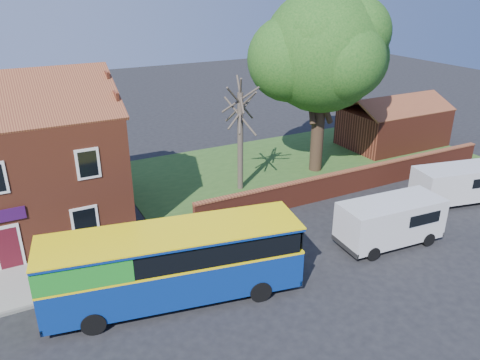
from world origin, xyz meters
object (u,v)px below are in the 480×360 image
van_far (457,183)px  large_tree (322,55)px  van_near (390,220)px  bus (165,263)px

van_far → large_tree: 11.68m
van_far → large_tree: (-4.27, 8.50, 6.77)m
van_near → van_far: size_ratio=1.01×
bus → large_tree: size_ratio=0.89×
bus → van_far: bus is taller
bus → van_far: size_ratio=1.98×
large_tree → van_far: bearing=-63.3°
van_near → large_tree: large_tree is taller
van_far → large_tree: bearing=128.4°
bus → van_far: bearing=13.2°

